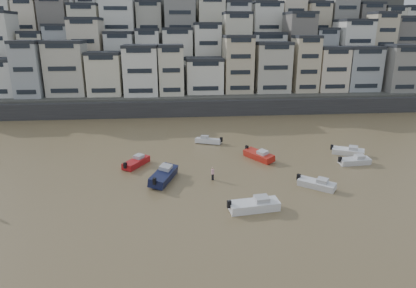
{
  "coord_description": "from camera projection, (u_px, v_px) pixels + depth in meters",
  "views": [
    {
      "loc": [
        3.74,
        -18.2,
        19.08
      ],
      "look_at": [
        8.28,
        30.0,
        4.0
      ],
      "focal_mm": 32.0,
      "sensor_mm": 36.0,
      "label": 1
    }
  ],
  "objects": [
    {
      "name": "boat_c",
      "position": [
        164.0,
        174.0,
        48.4
      ],
      "size": [
        4.3,
        7.22,
        1.87
      ],
      "primitive_type": null,
      "rotation": [
        0.0,
        0.0,
        1.25
      ],
      "color": "#13183B",
      "rests_on": "ground"
    },
    {
      "name": "boat_b",
      "position": [
        317.0,
        183.0,
        46.23
      ],
      "size": [
        4.91,
        4.52,
        1.38
      ],
      "primitive_type": null,
      "rotation": [
        0.0,
        0.0,
        -0.7
      ],
      "color": "silver",
      "rests_on": "ground"
    },
    {
      "name": "harbor_wall",
      "position": [
        201.0,
        108.0,
        84.8
      ],
      "size": [
        140.0,
        3.0,
        3.5
      ],
      "primitive_type": "cube",
      "color": "#38383A",
      "rests_on": "ground"
    },
    {
      "name": "hillside",
      "position": [
        206.0,
        48.0,
        119.74
      ],
      "size": [
        141.04,
        66.0,
        50.0
      ],
      "color": "#4C4C47",
      "rests_on": "ground"
    },
    {
      "name": "boat_a",
      "position": [
        254.0,
        204.0,
        40.42
      ],
      "size": [
        6.28,
        2.78,
        1.66
      ],
      "primitive_type": null,
      "rotation": [
        0.0,
        0.0,
        0.13
      ],
      "color": "white",
      "rests_on": "ground"
    },
    {
      "name": "boat_e",
      "position": [
        259.0,
        154.0,
        56.4
      ],
      "size": [
        4.61,
        6.02,
        1.6
      ],
      "primitive_type": null,
      "rotation": [
        0.0,
        0.0,
        -1.04
      ],
      "color": "#AD1F15",
      "rests_on": "ground"
    },
    {
      "name": "boat_f",
      "position": [
        136.0,
        161.0,
        53.76
      ],
      "size": [
        4.26,
        5.63,
        1.49
      ],
      "primitive_type": null,
      "rotation": [
        0.0,
        0.0,
        1.05
      ],
      "color": "#B2151A",
      "rests_on": "ground"
    },
    {
      "name": "boat_h",
      "position": [
        208.0,
        140.0,
        64.35
      ],
      "size": [
        5.15,
        3.21,
        1.34
      ],
      "primitive_type": null,
      "rotation": [
        0.0,
        0.0,
        2.79
      ],
      "color": "silver",
      "rests_on": "ground"
    },
    {
      "name": "person_pink",
      "position": [
        213.0,
        174.0,
        48.68
      ],
      "size": [
        0.44,
        0.44,
        1.74
      ],
      "primitive_type": null,
      "color": "#E4A1AF",
      "rests_on": "ground"
    },
    {
      "name": "boat_g",
      "position": [
        348.0,
        150.0,
        58.51
      ],
      "size": [
        5.44,
        3.86,
        1.43
      ],
      "primitive_type": null,
      "rotation": [
        0.0,
        0.0,
        -0.46
      ],
      "color": "white",
      "rests_on": "ground"
    },
    {
      "name": "boat_d",
      "position": [
        355.0,
        160.0,
        54.33
      ],
      "size": [
        5.18,
        2.06,
        1.38
      ],
      "primitive_type": null,
      "rotation": [
        0.0,
        0.0,
        0.08
      ],
      "color": "silver",
      "rests_on": "ground"
    }
  ]
}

